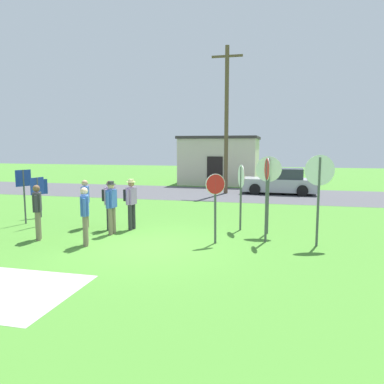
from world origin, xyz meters
The scene contains 19 objects.
ground_plane centered at (0.00, 0.00, 0.00)m, with size 80.00×80.00×0.00m, color #47842D.
street_asphalt centered at (0.00, 11.75, 0.00)m, with size 60.00×6.40×0.01m, color #4C4C51.
building_background centered at (-0.65, 18.20, 1.77)m, with size 5.71×5.62×3.54m.
utility_pole centered at (0.61, 12.03, 4.47)m, with size 1.80×0.24×8.57m.
parked_car_on_street centered at (3.79, 12.65, 0.69)m, with size 4.36×2.13×1.51m.
stop_sign_rear_left centered at (1.88, 0.77, 1.37)m, with size 0.53×0.35×2.06m.
stop_sign_nearest centered at (2.44, 2.61, 1.53)m, with size 0.29×0.72×2.23m.
stop_sign_tallest centered at (3.35, 2.26, 1.75)m, with size 0.82×0.18×2.53m.
stop_sign_center_cluster centered at (3.32, 1.22, 1.69)m, with size 0.17×0.66×2.52m.
stop_sign_leaning_right centered at (4.77, 1.14, 1.82)m, with size 0.84×0.24×2.61m.
person_on_left centered at (-1.93, 1.68, 0.98)m, with size 0.39×0.57×1.69m.
person_with_sunhat centered at (-1.72, -0.34, 0.95)m, with size 0.36×0.52×1.69m.
person_in_dark_shirt centered at (-2.85, 1.70, 0.95)m, with size 0.32×0.54×1.69m.
person_holding_notes centered at (-1.57, 1.08, 0.98)m, with size 0.31×0.57×1.74m.
person_in_teal centered at (-1.22, 1.84, 1.01)m, with size 0.41×0.56×1.74m.
person_in_blue centered at (-3.45, -0.09, 0.95)m, with size 0.37×0.51×1.69m.
info_panel_leftmost centered at (-5.39, 1.82, 1.38)m, with size 0.23×0.57×1.99m.
info_panel_middle centered at (-5.61, 3.02, 1.05)m, with size 0.42×0.46×1.53m.
info_panel_rightmost centered at (-4.63, 1.55, 1.21)m, with size 0.12×0.60×1.75m.
Camera 1 is at (3.62, -9.63, 2.88)m, focal length 34.09 mm.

